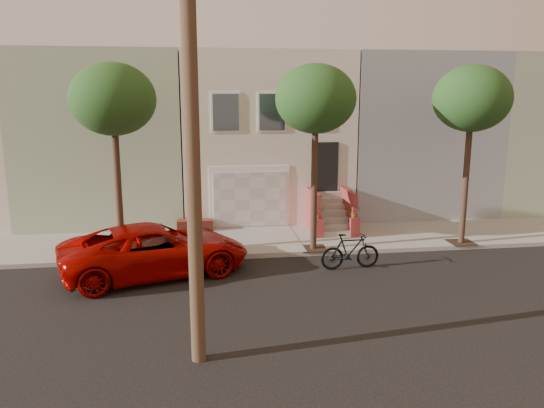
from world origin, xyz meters
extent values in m
plane|color=black|center=(0.00, 0.00, 0.00)|extent=(90.00, 90.00, 0.00)
cube|color=#9B978D|center=(0.00, 5.35, 0.07)|extent=(40.00, 3.70, 0.15)
cube|color=beige|center=(0.00, 11.20, 3.65)|extent=(7.00, 8.00, 7.00)
cube|color=#90A787|center=(-6.80, 11.20, 3.65)|extent=(6.50, 8.00, 7.00)
cube|color=gray|center=(6.80, 11.20, 3.65)|extent=(6.50, 8.00, 7.00)
cube|color=#90A787|center=(13.30, 11.20, 3.65)|extent=(6.50, 8.00, 7.00)
cube|color=white|center=(-0.90, 7.22, 1.40)|extent=(3.20, 0.12, 2.50)
cube|color=beige|center=(-0.90, 7.16, 1.30)|extent=(2.90, 0.06, 2.20)
cube|color=#9B978D|center=(-0.90, 5.35, 0.16)|extent=(3.20, 3.70, 0.02)
cube|color=brown|center=(-3.10, 6.90, 0.37)|extent=(1.40, 0.45, 0.44)
cube|color=black|center=(2.20, 7.17, 2.55)|extent=(1.00, 0.06, 2.00)
cube|color=#3F4751|center=(-1.80, 7.17, 4.75)|extent=(1.00, 0.06, 1.40)
cube|color=white|center=(-1.80, 7.19, 4.75)|extent=(1.15, 0.05, 1.55)
cube|color=#3F4751|center=(0.00, 7.17, 4.75)|extent=(1.00, 0.06, 1.40)
cube|color=white|center=(0.00, 7.19, 4.75)|extent=(1.15, 0.05, 1.55)
cube|color=#3F4751|center=(1.80, 7.17, 4.75)|extent=(1.00, 0.06, 1.40)
cube|color=white|center=(1.80, 7.19, 4.75)|extent=(1.15, 0.05, 1.55)
cube|color=#9B978D|center=(2.20, 5.38, 0.25)|extent=(1.20, 0.28, 0.20)
cube|color=#9B978D|center=(2.20, 5.66, 0.45)|extent=(1.20, 0.28, 0.20)
cube|color=#9B978D|center=(2.20, 5.94, 0.65)|extent=(1.20, 0.28, 0.20)
cube|color=#9B978D|center=(2.20, 6.22, 0.85)|extent=(1.20, 0.28, 0.20)
cube|color=#9B978D|center=(2.20, 6.50, 1.05)|extent=(1.20, 0.28, 0.20)
cube|color=#9B978D|center=(2.20, 6.78, 1.25)|extent=(1.20, 0.28, 0.20)
cube|color=#9B978D|center=(2.20, 7.06, 1.45)|extent=(1.20, 0.28, 0.20)
cube|color=maroon|center=(1.50, 6.22, 0.95)|extent=(0.18, 1.96, 1.60)
cube|color=maroon|center=(2.90, 6.22, 0.95)|extent=(0.18, 1.96, 1.60)
cube|color=maroon|center=(1.50, 5.34, 0.50)|extent=(0.35, 0.35, 0.70)
imported|color=#164016|center=(1.50, 5.34, 1.07)|extent=(0.40, 0.35, 0.45)
cube|color=maroon|center=(2.90, 5.34, 0.50)|extent=(0.35, 0.35, 0.70)
imported|color=#164016|center=(2.90, 5.34, 1.07)|extent=(0.41, 0.35, 0.45)
cube|color=#2D2116|center=(-5.50, 3.90, 0.15)|extent=(0.90, 0.90, 0.02)
cylinder|color=#332117|center=(-5.50, 3.90, 2.25)|extent=(0.22, 0.22, 4.20)
ellipsoid|color=#164016|center=(-5.50, 3.90, 5.30)|extent=(2.70, 2.57, 2.29)
cube|color=#2D2116|center=(1.00, 3.90, 0.15)|extent=(0.90, 0.90, 0.02)
cylinder|color=#332117|center=(1.00, 3.90, 2.25)|extent=(0.22, 0.22, 4.20)
ellipsoid|color=#164016|center=(1.00, 3.90, 5.30)|extent=(2.70, 2.57, 2.29)
cube|color=#2D2116|center=(6.50, 3.90, 0.15)|extent=(0.90, 0.90, 0.02)
cylinder|color=#332117|center=(6.50, 3.90, 2.25)|extent=(0.22, 0.22, 4.20)
ellipsoid|color=#164016|center=(6.50, 3.90, 5.30)|extent=(2.70, 2.57, 2.29)
cylinder|color=#4D3323|center=(-3.00, -3.20, 5.00)|extent=(0.30, 0.30, 10.00)
imported|color=#A10401|center=(-4.27, 2.36, 0.79)|extent=(6.20, 4.18, 1.58)
imported|color=black|center=(1.79, 2.05, 0.58)|extent=(1.96, 0.67, 1.16)
camera|label=1|loc=(-2.89, -13.57, 5.53)|focal=35.03mm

